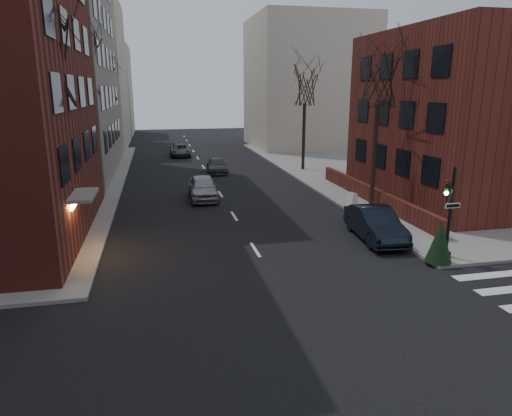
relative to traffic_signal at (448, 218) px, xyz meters
The scene contains 20 objects.
sidewalk_far_right 29.80m from the traffic_signal, 44.92° to the left, with size 44.00×44.00×0.15m, color gray.
building_right_brick 13.65m from the traffic_signal, 49.44° to the left, with size 12.00×14.00×11.00m, color #5D211B.
low_wall_right 10.18m from the traffic_signal, 82.24° to the left, with size 0.35×16.00×1.00m, color #5D211B.
building_distant_la 51.89m from the traffic_signal, 116.50° to the left, with size 14.00×16.00×18.00m, color beige.
building_distant_ra 42.05m from the traffic_signal, 80.23° to the left, with size 14.00×14.00×16.00m, color beige.
building_distant_lb 66.59m from the traffic_signal, 108.38° to the left, with size 10.00×12.00×14.00m, color beige.
traffic_signal is the anchor object (origin of this frame).
tree_left_a 18.66m from the traffic_signal, 163.35° to the left, with size 4.18×4.18×10.26m.
tree_left_b 24.87m from the traffic_signal, 134.54° to the left, with size 4.40×4.40×10.80m.
tree_left_c 35.76m from the traffic_signal, 118.36° to the left, with size 3.96×3.96×9.72m.
tree_right_a 10.92m from the traffic_signal, 84.53° to the left, with size 3.96×3.96×9.72m.
tree_right_b 23.71m from the traffic_signal, 87.85° to the left, with size 3.74×3.74×9.18m.
streetlamp_near 20.86m from the traffic_signal, 141.13° to the left, with size 0.36×0.36×6.28m.
streetlamp_far 36.81m from the traffic_signal, 116.06° to the left, with size 0.36×0.36×6.28m.
parked_sedan 3.85m from the traffic_signal, 118.06° to the left, with size 1.72×4.92×1.62m, color black.
car_lane_silver 16.68m from the traffic_signal, 123.91° to the left, with size 1.89×4.69×1.60m, color #939498.
car_lane_gray 24.84m from the traffic_signal, 106.43° to the left, with size 1.74×4.29×1.24m, color #403F44.
car_lane_far 36.39m from the traffic_signal, 105.51° to the left, with size 2.16×4.68×1.30m, color #46464C.
sandwich_board 8.69m from the traffic_signal, 94.25° to the left, with size 0.46×0.64×1.03m, color white.
evergreen_shrub 1.16m from the traffic_signal, 142.18° to the right, with size 1.10×1.10×1.84m, color black.
Camera 1 is at (-4.26, -7.83, 7.36)m, focal length 32.00 mm.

